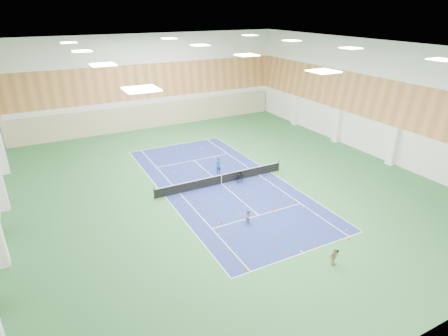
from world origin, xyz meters
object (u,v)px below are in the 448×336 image
at_px(ball_cart, 240,178).
at_px(child_court, 249,217).
at_px(tennis_net, 221,178).
at_px(coach, 218,165).
at_px(child_apron, 334,257).

bearing_deg(ball_cart, child_court, -99.49).
distance_m(tennis_net, coach, 2.39).
height_order(tennis_net, child_court, child_court).
height_order(coach, child_apron, coach).
bearing_deg(tennis_net, ball_cart, -20.54).
bearing_deg(tennis_net, child_apron, -86.24).
relative_size(tennis_net, coach, 7.36).
xyz_separation_m(coach, child_court, (-2.14, -9.32, -0.27)).
xyz_separation_m(coach, child_apron, (0.10, -15.95, -0.26)).
relative_size(coach, child_apron, 1.42).
bearing_deg(child_apron, tennis_net, 87.64).
xyz_separation_m(tennis_net, coach, (0.80, 2.23, 0.32)).
distance_m(child_court, child_apron, 7.00).
distance_m(coach, ball_cart, 2.97).
bearing_deg(ball_cart, child_apron, -78.17).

